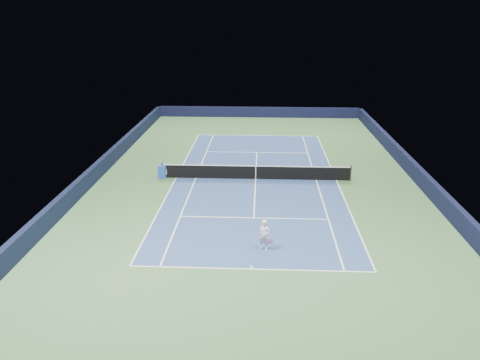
{
  "coord_description": "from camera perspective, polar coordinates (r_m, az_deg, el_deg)",
  "views": [
    {
      "loc": [
        0.36,
        -30.09,
        10.82
      ],
      "look_at": [
        -0.93,
        -3.0,
        1.0
      ],
      "focal_mm": 35.0,
      "sensor_mm": 36.0,
      "label": 1
    }
  ],
  "objects": [
    {
      "name": "baseline_near",
      "position": [
        21.17,
        1.39,
        -10.8
      ],
      "size": [
        10.97,
        0.08,
        0.0
      ],
      "primitive_type": "cube",
      "color": "white",
      "rests_on": "ground"
    },
    {
      "name": "tennis_player",
      "position": [
        22.43,
        2.98,
        -6.74
      ],
      "size": [
        0.78,
        1.31,
        1.96
      ],
      "color": "white",
      "rests_on": "ground"
    },
    {
      "name": "wall_right",
      "position": [
        33.47,
        20.8,
        0.7
      ],
      "size": [
        0.35,
        40.0,
        1.1
      ],
      "primitive_type": "cube",
      "color": "black",
      "rests_on": "ground"
    },
    {
      "name": "center_mark_near",
      "position": [
        21.3,
        1.4,
        -10.6
      ],
      "size": [
        0.08,
        0.3,
        0.0
      ],
      "primitive_type": "cube",
      "color": "white",
      "rests_on": "ground"
    },
    {
      "name": "sideline_singles_right",
      "position": [
        32.19,
        9.26,
        0.01
      ],
      "size": [
        0.08,
        23.77,
        0.0
      ],
      "primitive_type": "cube",
      "color": "white",
      "rests_on": "ground"
    },
    {
      "name": "ground",
      "position": [
        31.98,
        1.92,
        0.12
      ],
      "size": [
        40.0,
        40.0,
        0.0
      ],
      "primitive_type": "plane",
      "color": "#365D33",
      "rests_on": "ground"
    },
    {
      "name": "sideline_doubles_right",
      "position": [
        32.38,
        11.67,
        -0.03
      ],
      "size": [
        0.08,
        23.77,
        0.0
      ],
      "primitive_type": "cube",
      "color": "white",
      "rests_on": "ground"
    },
    {
      "name": "baseline_far",
      "position": [
        43.34,
        2.17,
        5.45
      ],
      "size": [
        10.97,
        0.08,
        0.0
      ],
      "primitive_type": "cube",
      "color": "white",
      "rests_on": "ground"
    },
    {
      "name": "tennis_net",
      "position": [
        31.81,
        1.93,
        0.97
      ],
      "size": [
        12.9,
        0.1,
        1.07
      ],
      "color": "black",
      "rests_on": "ground"
    },
    {
      "name": "service_line_near",
      "position": [
        26.04,
        1.69,
        -4.63
      ],
      "size": [
        8.23,
        0.08,
        0.0
      ],
      "primitive_type": "cube",
      "color": "white",
      "rests_on": "ground"
    },
    {
      "name": "sideline_doubles_left",
      "position": [
        32.5,
        -7.8,
        0.29
      ],
      "size": [
        0.08,
        23.77,
        0.0
      ],
      "primitive_type": "cube",
      "color": "white",
      "rests_on": "ground"
    },
    {
      "name": "center_mark_far",
      "position": [
        43.2,
        2.17,
        5.4
      ],
      "size": [
        0.08,
        0.3,
        0.0
      ],
      "primitive_type": "cube",
      "color": "white",
      "rests_on": "ground"
    },
    {
      "name": "court_surface",
      "position": [
        31.98,
        1.92,
        0.12
      ],
      "size": [
        10.97,
        23.77,
        0.01
      ],
      "primitive_type": "cube",
      "color": "navy",
      "rests_on": "ground"
    },
    {
      "name": "wall_far",
      "position": [
        50.96,
        2.29,
        8.26
      ],
      "size": [
        22.0,
        0.35,
        1.1
      ],
      "primitive_type": "cube",
      "color": "black",
      "rests_on": "ground"
    },
    {
      "name": "sponsor_cube",
      "position": [
        32.57,
        -9.4,
        1.04
      ],
      "size": [
        0.61,
        0.55,
        0.88
      ],
      "color": "blue",
      "rests_on": "ground"
    },
    {
      "name": "center_service_line",
      "position": [
        31.97,
        1.92,
        0.13
      ],
      "size": [
        0.08,
        12.8,
        0.0
      ],
      "primitive_type": "cube",
      "color": "white",
      "rests_on": "ground"
    },
    {
      "name": "wall_left",
      "position": [
        33.7,
        -16.81,
        1.29
      ],
      "size": [
        0.35,
        40.0,
        1.1
      ],
      "primitive_type": "cube",
      "color": "black",
      "rests_on": "ground"
    },
    {
      "name": "service_line_far",
      "position": [
        38.06,
        2.07,
        3.39
      ],
      "size": [
        8.23,
        0.08,
        0.0
      ],
      "primitive_type": "cube",
      "color": "white",
      "rests_on": "ground"
    },
    {
      "name": "sideline_singles_left",
      "position": [
        32.28,
        -5.4,
        0.25
      ],
      "size": [
        0.08,
        23.77,
        0.0
      ],
      "primitive_type": "cube",
      "color": "white",
      "rests_on": "ground"
    }
  ]
}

